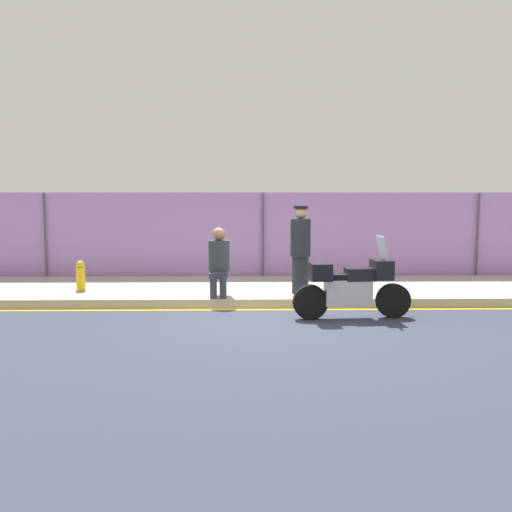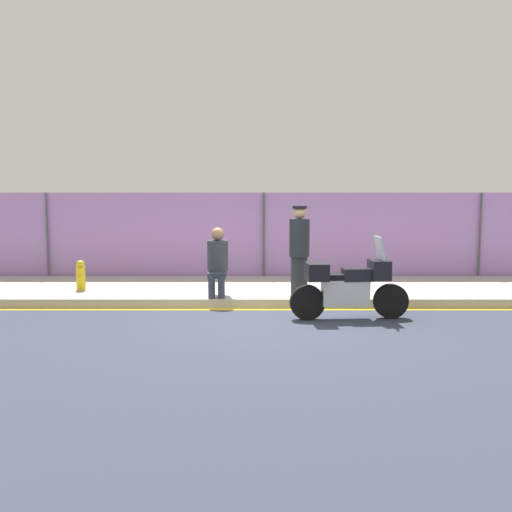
# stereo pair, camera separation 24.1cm
# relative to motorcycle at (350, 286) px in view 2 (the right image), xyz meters

# --- Properties ---
(ground_plane) EXTENTS (120.00, 120.00, 0.00)m
(ground_plane) POSITION_rel_motorcycle_xyz_m (-1.43, -0.08, -0.59)
(ground_plane) COLOR #333847
(sidewalk) EXTENTS (38.99, 3.18, 0.17)m
(sidewalk) POSITION_rel_motorcycle_xyz_m (-1.43, 2.52, -0.50)
(sidewalk) COLOR #ADA89E
(sidewalk) RESTS_ON ground_plane
(curb_paint_stripe) EXTENTS (38.99, 0.18, 0.01)m
(curb_paint_stripe) POSITION_rel_motorcycle_xyz_m (-1.43, 0.84, -0.59)
(curb_paint_stripe) COLOR gold
(curb_paint_stripe) RESTS_ON ground_plane
(storefront_fence) EXTENTS (37.04, 0.17, 2.20)m
(storefront_fence) POSITION_rel_motorcycle_xyz_m (-1.43, 4.20, 0.51)
(storefront_fence) COLOR #AD7FC6
(storefront_fence) RESTS_ON ground_plane
(motorcycle) EXTENTS (2.11, 0.60, 1.46)m
(motorcycle) POSITION_rel_motorcycle_xyz_m (0.00, 0.00, 0.00)
(motorcycle) COLOR black
(motorcycle) RESTS_ON ground_plane
(officer_standing) EXTENTS (0.40, 0.40, 1.77)m
(officer_standing) POSITION_rel_motorcycle_xyz_m (-0.75, 1.60, 0.49)
(officer_standing) COLOR #1E2328
(officer_standing) RESTS_ON sidewalk
(person_seated_on_curb) EXTENTS (0.42, 0.70, 1.35)m
(person_seated_on_curb) POSITION_rel_motorcycle_xyz_m (-2.38, 1.41, 0.33)
(person_seated_on_curb) COLOR #2D3342
(person_seated_on_curb) RESTS_ON sidewalk
(fire_hydrant) EXTENTS (0.19, 0.24, 0.62)m
(fire_hydrant) POSITION_rel_motorcycle_xyz_m (-5.29, 2.04, -0.11)
(fire_hydrant) COLOR gold
(fire_hydrant) RESTS_ON sidewalk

